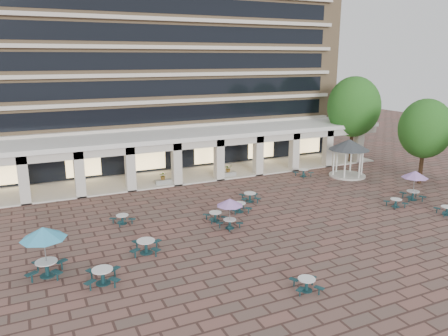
{
  "coord_description": "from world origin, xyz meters",
  "views": [
    {
      "loc": [
        -14.36,
        -24.21,
        11.31
      ],
      "look_at": [
        -1.73,
        3.0,
        3.71
      ],
      "focal_mm": 35.0,
      "sensor_mm": 36.0,
      "label": 1
    }
  ],
  "objects_px": {
    "gazebo": "(349,149)",
    "planter_left": "(163,180)",
    "picnic_table_0": "(103,275)",
    "picnic_table_3": "(447,210)",
    "picnic_table_1": "(306,283)",
    "planter_right": "(228,172)"
  },
  "relations": [
    {
      "from": "picnic_table_0",
      "to": "gazebo",
      "type": "distance_m",
      "value": 27.98
    },
    {
      "from": "picnic_table_1",
      "to": "planter_right",
      "type": "distance_m",
      "value": 21.76
    },
    {
      "from": "gazebo",
      "to": "planter_right",
      "type": "xyz_separation_m",
      "value": [
        -10.73,
        4.68,
        -2.25
      ]
    },
    {
      "from": "picnic_table_0",
      "to": "planter_left",
      "type": "distance_m",
      "value": 17.99
    },
    {
      "from": "picnic_table_3",
      "to": "planter_left",
      "type": "bearing_deg",
      "value": 154.49
    },
    {
      "from": "picnic_table_1",
      "to": "gazebo",
      "type": "height_order",
      "value": "gazebo"
    },
    {
      "from": "picnic_table_3",
      "to": "gazebo",
      "type": "xyz_separation_m",
      "value": [
        0.59,
        11.71,
        2.37
      ]
    },
    {
      "from": "gazebo",
      "to": "planter_right",
      "type": "relative_size",
      "value": 2.62
    },
    {
      "from": "picnic_table_1",
      "to": "gazebo",
      "type": "relative_size",
      "value": 0.45
    },
    {
      "from": "picnic_table_0",
      "to": "planter_left",
      "type": "xyz_separation_m",
      "value": [
        8.19,
        16.01,
        0.03
      ]
    },
    {
      "from": "gazebo",
      "to": "picnic_table_3",
      "type": "bearing_deg",
      "value": -92.89
    },
    {
      "from": "planter_left",
      "to": "planter_right",
      "type": "height_order",
      "value": "planter_left"
    },
    {
      "from": "gazebo",
      "to": "picnic_table_1",
      "type": "bearing_deg",
      "value": -135.09
    },
    {
      "from": "picnic_table_0",
      "to": "gazebo",
      "type": "xyz_separation_m",
      "value": [
        25.48,
        11.34,
        2.27
      ]
    },
    {
      "from": "picnic_table_0",
      "to": "gazebo",
      "type": "bearing_deg",
      "value": 35.46
    },
    {
      "from": "picnic_table_0",
      "to": "picnic_table_1",
      "type": "bearing_deg",
      "value": -17.33
    },
    {
      "from": "gazebo",
      "to": "planter_left",
      "type": "height_order",
      "value": "gazebo"
    },
    {
      "from": "picnic_table_0",
      "to": "picnic_table_1",
      "type": "relative_size",
      "value": 1.17
    },
    {
      "from": "picnic_table_0",
      "to": "planter_left",
      "type": "bearing_deg",
      "value": 74.39
    },
    {
      "from": "picnic_table_1",
      "to": "planter_left",
      "type": "relative_size",
      "value": 1.17
    },
    {
      "from": "gazebo",
      "to": "planter_right",
      "type": "distance_m",
      "value": 11.92
    },
    {
      "from": "picnic_table_0",
      "to": "picnic_table_3",
      "type": "relative_size",
      "value": 1.18
    }
  ]
}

